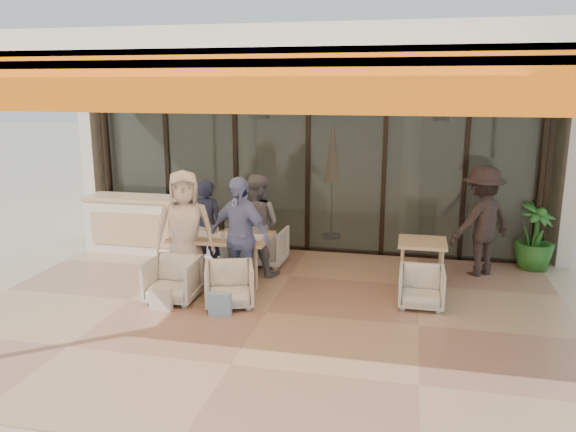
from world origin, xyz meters
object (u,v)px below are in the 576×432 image
object	(u,v)px
diner_cream	(185,231)
side_chair	(421,286)
chair_near_left	(173,278)
chair_far_right	(265,244)
diner_grey	(256,225)
diner_periwinkle	(239,236)
chair_far_left	(218,244)
dining_table	(222,239)
chair_near_right	(229,283)
standing_woman	(482,222)
potted_palm	(535,237)
host_counter	(138,224)
diner_navy	(207,226)
side_table	(422,248)

from	to	relation	value
diner_cream	side_chair	bearing A→B (deg)	-21.40
chair_near_left	chair_far_right	bearing A→B (deg)	63.94
diner_grey	diner_periwinkle	xyz separation A→B (m)	(0.00, -0.90, 0.05)
chair_far_left	diner_grey	size ratio (longest dim) A/B	0.39
dining_table	chair_near_right	xyz separation A→B (m)	(0.43, -0.96, -0.35)
standing_woman	potted_palm	bearing A→B (deg)	169.32
diner_cream	chair_near_left	bearing A→B (deg)	-111.99
chair_near_right	potted_palm	size ratio (longest dim) A/B	0.59
chair_far_right	chair_near_left	world-z (taller)	chair_far_right
chair_near_right	diner_grey	world-z (taller)	diner_grey
dining_table	chair_near_left	distance (m)	1.10
chair_far_left	standing_woman	distance (m)	4.39
diner_grey	side_chair	bearing A→B (deg)	172.65
chair_near_left	potted_palm	distance (m)	5.87
host_counter	diner_periwinkle	bearing A→B (deg)	-33.67
diner_navy	diner_grey	distance (m)	0.84
diner_grey	standing_woman	bearing A→B (deg)	-157.38
host_counter	standing_woman	bearing A→B (deg)	-0.26
side_chair	potted_palm	size ratio (longest dim) A/B	0.55
diner_cream	side_table	bearing A→B (deg)	-9.10
standing_woman	diner_navy	bearing A→B (deg)	-29.43
dining_table	diner_cream	world-z (taller)	diner_cream
diner_navy	side_chair	size ratio (longest dim) A/B	2.45
chair_near_right	diner_cream	size ratio (longest dim) A/B	0.37
diner_grey	side_table	bearing A→B (deg)	-171.43
chair_near_right	dining_table	bearing A→B (deg)	95.14
host_counter	chair_far_right	size ratio (longest dim) A/B	2.58
diner_navy	side_chair	bearing A→B (deg)	166.82
diner_navy	potted_palm	world-z (taller)	diner_navy
side_table	diner_grey	bearing A→B (deg)	177.47
diner_grey	standing_woman	world-z (taller)	standing_woman
chair_near_left	diner_navy	world-z (taller)	diner_navy
chair_near_right	side_chair	bearing A→B (deg)	-7.19
chair_near_right	side_chair	world-z (taller)	chair_near_right
chair_far_right	diner_grey	world-z (taller)	diner_grey
dining_table	diner_periwinkle	world-z (taller)	diner_periwinkle
chair_far_right	chair_near_right	size ratio (longest dim) A/B	1.07
chair_far_left	chair_near_right	xyz separation A→B (m)	(0.84, -1.90, 0.02)
chair_near_left	side_chair	distance (m)	3.47
chair_near_right	diner_periwinkle	size ratio (longest dim) A/B	0.39
chair_near_left	side_chair	xyz separation A→B (m)	(3.43, 0.54, -0.04)
diner_grey	potted_palm	world-z (taller)	diner_grey
standing_woman	potted_palm	world-z (taller)	standing_woman
chair_near_right	side_chair	distance (m)	2.65
chair_near_left	host_counter	bearing A→B (deg)	124.97
dining_table	potted_palm	bearing A→B (deg)	18.77
potted_palm	chair_far_right	bearing A→B (deg)	-170.97
chair_far_left	standing_woman	xyz separation A→B (m)	(4.35, 0.21, 0.57)
diner_cream	potted_palm	distance (m)	5.67
side_table	side_chair	size ratio (longest dim) A/B	1.19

